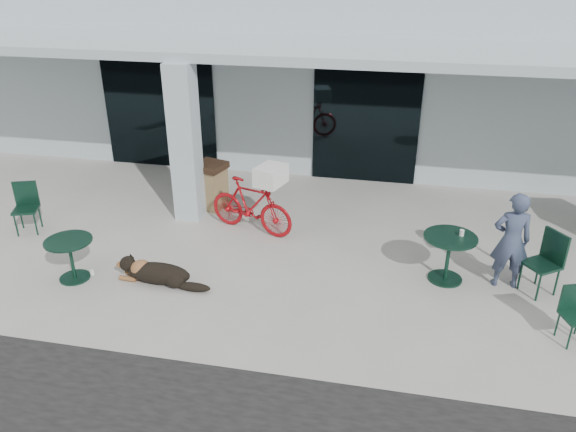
% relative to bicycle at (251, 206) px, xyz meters
% --- Properties ---
extents(ground, '(80.00, 80.00, 0.00)m').
position_rel_bicycle_xyz_m(ground, '(0.10, -1.90, -0.54)').
color(ground, '#ABA9A1').
rests_on(ground, ground).
extents(building, '(22.00, 7.00, 4.50)m').
position_rel_bicycle_xyz_m(building, '(0.10, 6.60, 1.71)').
color(building, '#A6B7BC').
rests_on(building, ground).
extents(storefront_glass_left, '(2.80, 0.06, 2.70)m').
position_rel_bicycle_xyz_m(storefront_glass_left, '(-3.10, 3.08, 0.81)').
color(storefront_glass_left, black).
rests_on(storefront_glass_left, ground).
extents(storefront_glass_right, '(2.40, 0.06, 2.70)m').
position_rel_bicycle_xyz_m(storefront_glass_right, '(1.90, 3.08, 0.81)').
color(storefront_glass_right, black).
rests_on(storefront_glass_right, ground).
extents(column, '(0.50, 0.50, 3.12)m').
position_rel_bicycle_xyz_m(column, '(-1.40, 0.40, 1.02)').
color(column, '#A6B7BC').
rests_on(column, ground).
extents(overhang, '(22.00, 2.80, 0.18)m').
position_rel_bicycle_xyz_m(overhang, '(0.10, 1.70, 2.67)').
color(overhang, '#A6B7BC').
rests_on(overhang, column).
extents(bicycle, '(1.86, 1.02, 1.07)m').
position_rel_bicycle_xyz_m(bicycle, '(0.00, 0.00, 0.00)').
color(bicycle, '#A90D14').
rests_on(bicycle, ground).
extents(laundry_basket, '(0.59, 0.69, 0.35)m').
position_rel_bicycle_xyz_m(laundry_basket, '(0.43, -0.13, 0.71)').
color(laundry_basket, white).
rests_on(laundry_basket, bicycle).
extents(dog, '(1.27, 0.49, 0.41)m').
position_rel_bicycle_xyz_m(dog, '(-1.01, -2.13, -0.33)').
color(dog, black).
rests_on(dog, ground).
extents(cup_near_dog, '(0.08, 0.08, 0.09)m').
position_rel_bicycle_xyz_m(cup_near_dog, '(-2.24, -2.12, -0.49)').
color(cup_near_dog, white).
rests_on(cup_near_dog, ground).
extents(cafe_table_near, '(0.99, 0.99, 0.72)m').
position_rel_bicycle_xyz_m(cafe_table_near, '(-2.46, -2.28, -0.18)').
color(cafe_table_near, '#123527').
rests_on(cafe_table_near, ground).
extents(cafe_chair_near, '(0.58, 0.60, 0.98)m').
position_rel_bicycle_xyz_m(cafe_chair_near, '(-4.23, -0.90, -0.05)').
color(cafe_chair_near, '#123527').
rests_on(cafe_chair_near, ground).
extents(cafe_table_far, '(1.04, 1.04, 0.81)m').
position_rel_bicycle_xyz_m(cafe_table_far, '(3.63, -1.07, -0.13)').
color(cafe_table_far, '#123527').
rests_on(cafe_table_far, ground).
extents(cafe_chair_far_b, '(0.69, 0.68, 1.04)m').
position_rel_bicycle_xyz_m(cafe_chair_far_b, '(5.04, -1.16, -0.02)').
color(cafe_chair_far_b, '#123527').
rests_on(cafe_chair_far_b, ground).
extents(person, '(0.62, 0.43, 1.65)m').
position_rel_bicycle_xyz_m(person, '(4.55, -1.04, 0.29)').
color(person, '#38435F').
rests_on(person, ground).
extents(cup_on_table, '(0.09, 0.09, 0.10)m').
position_rel_bicycle_xyz_m(cup_on_table, '(3.79, -1.00, 0.33)').
color(cup_on_table, white).
rests_on(cup_on_table, cafe_table_far).
extents(trash_receptacle, '(0.72, 0.72, 0.99)m').
position_rel_bicycle_xyz_m(trash_receptacle, '(-1.10, 0.90, -0.04)').
color(trash_receptacle, olive).
rests_on(trash_receptacle, ground).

